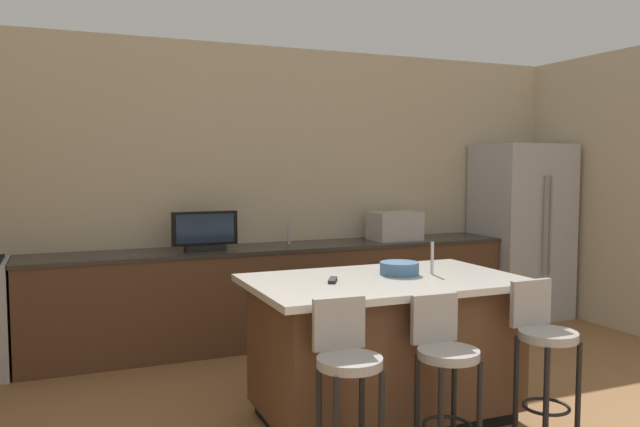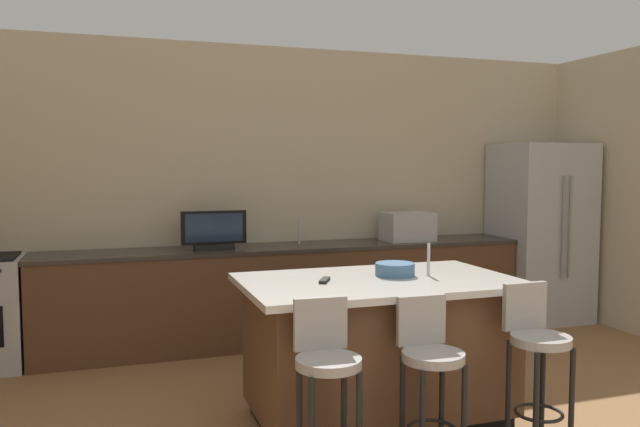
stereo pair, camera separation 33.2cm
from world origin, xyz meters
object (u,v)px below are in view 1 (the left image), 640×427
(fruit_bowl, at_px, (399,268))
(tv_remote, at_px, (333,280))
(refrigerator, at_px, (521,231))
(microwave, at_px, (395,226))
(tv_monitor, at_px, (205,233))
(bar_stool_center, at_px, (445,366))
(cell_phone, at_px, (394,271))
(bar_stool_left, at_px, (347,376))
(kitchen_island, at_px, (384,347))
(bar_stool_right, at_px, (544,348))

(fruit_bowl, xyz_separation_m, tv_remote, (-0.51, -0.05, -0.03))
(refrigerator, distance_m, fruit_bowl, 3.18)
(microwave, distance_m, fruit_bowl, 2.18)
(tv_monitor, relative_size, bar_stool_center, 0.62)
(tv_monitor, xyz_separation_m, fruit_bowl, (0.91, -1.86, -0.09))
(refrigerator, xyz_separation_m, cell_phone, (-2.56, -1.70, -0.01))
(bar_stool_left, xyz_separation_m, fruit_bowl, (0.75, 0.78, 0.39))
(bar_stool_left, bearing_deg, tv_remote, 74.53)
(kitchen_island, xyz_separation_m, tv_monitor, (-0.75, 1.93, 0.59))
(bar_stool_left, relative_size, fruit_bowl, 3.72)
(microwave, distance_m, tv_monitor, 1.96)
(refrigerator, relative_size, bar_stool_right, 1.94)
(refrigerator, relative_size, bar_stool_center, 2.01)
(refrigerator, xyz_separation_m, tv_monitor, (-3.50, 0.03, 0.12))
(bar_stool_right, bearing_deg, bar_stool_center, 176.99)
(bar_stool_right, xyz_separation_m, fruit_bowl, (-0.53, 0.79, 0.39))
(refrigerator, distance_m, bar_stool_right, 3.36)
(bar_stool_center, distance_m, tv_remote, 0.89)
(tv_remote, bearing_deg, bar_stool_center, -33.47)
(microwave, height_order, bar_stool_right, microwave)
(refrigerator, relative_size, microwave, 3.95)
(refrigerator, bearing_deg, bar_stool_center, -136.54)
(cell_phone, bearing_deg, kitchen_island, -113.96)
(tv_monitor, distance_m, bar_stool_center, 2.78)
(refrigerator, bearing_deg, fruit_bowl, -144.74)
(fruit_bowl, xyz_separation_m, cell_phone, (0.04, 0.14, -0.04))
(bar_stool_center, bearing_deg, bar_stool_left, -177.71)
(tv_monitor, distance_m, bar_stool_left, 2.69)
(microwave, bearing_deg, tv_remote, -128.50)
(refrigerator, distance_m, bar_stool_left, 4.26)
(microwave, distance_m, tv_remote, 2.51)
(microwave, bearing_deg, bar_stool_center, -114.12)
(bar_stool_center, relative_size, fruit_bowl, 3.59)
(tv_monitor, xyz_separation_m, bar_stool_right, (1.43, -2.65, -0.49))
(fruit_bowl, distance_m, tv_remote, 0.52)
(tv_monitor, bearing_deg, kitchen_island, -68.68)
(refrigerator, relative_size, tv_remote, 11.16)
(kitchen_island, height_order, microwave, microwave)
(microwave, bearing_deg, kitchen_island, -121.16)
(microwave, height_order, fruit_bowl, microwave)
(microwave, relative_size, bar_stool_center, 0.51)
(tv_remote, bearing_deg, refrigerator, 60.71)
(microwave, bearing_deg, tv_monitor, -178.48)
(cell_phone, bearing_deg, microwave, 77.92)
(microwave, xyz_separation_m, tv_monitor, (-1.95, -0.05, 0.02))
(microwave, relative_size, bar_stool_right, 0.49)
(bar_stool_center, relative_size, tv_remote, 5.54)
(bar_stool_right, height_order, fruit_bowl, fruit_bowl)
(tv_monitor, bearing_deg, cell_phone, -61.36)
(bar_stool_right, xyz_separation_m, tv_remote, (-1.04, 0.73, 0.36))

